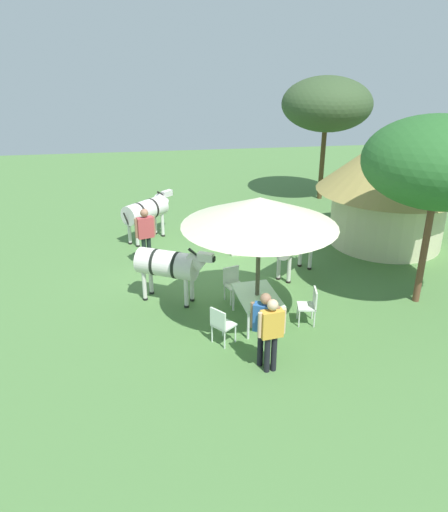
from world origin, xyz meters
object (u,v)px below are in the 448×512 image
at_px(guest_beside_umbrella, 272,329).
at_px(guest_behind_table, 265,323).
at_px(patio_dining_table, 257,298).
at_px(patio_chair_east_end, 233,282).
at_px(thatched_hut, 391,181).
at_px(striped_lounge_chair, 238,245).
at_px(acacia_tree_far_lawn, 327,104).
at_px(patio_chair_near_lawn, 310,304).
at_px(zebra_by_umbrella, 146,211).
at_px(patio_chair_near_hut, 221,323).
at_px(standing_watcher, 145,232).
at_px(zebra_nearest_camera, 169,265).
at_px(acacia_tree_left_background, 440,162).
at_px(zebra_toward_hut, 295,243).
at_px(shade_umbrella, 260,212).

xyz_separation_m(guest_beside_umbrella, guest_behind_table, (-0.20, -0.10, 0.02)).
height_order(patio_dining_table, patio_chair_east_end, patio_chair_east_end).
relative_size(thatched_hut, striped_lounge_chair, 5.70).
bearing_deg(acacia_tree_far_lawn, patio_chair_near_lawn, -19.76).
height_order(patio_chair_near_lawn, zebra_by_umbrella, zebra_by_umbrella).
relative_size(patio_chair_near_hut, standing_watcher, 0.51).
height_order(patio_dining_table, patio_chair_near_lawn, patio_chair_near_lawn).
height_order(standing_watcher, zebra_nearest_camera, standing_watcher).
xyz_separation_m(patio_chair_near_lawn, standing_watcher, (-3.99, -3.83, 0.55)).
bearing_deg(patio_dining_table, acacia_tree_left_background, 95.84).
relative_size(patio_dining_table, zebra_nearest_camera, 0.76).
distance_m(standing_watcher, zebra_toward_hut, 4.39).
distance_m(thatched_hut, zebra_by_umbrella, 8.04).
relative_size(patio_chair_near_hut, striped_lounge_chair, 1.08).
distance_m(patio_chair_near_lawn, acacia_tree_far_lawn, 11.04).
bearing_deg(patio_chair_near_hut, striped_lounge_chair, 126.56).
bearing_deg(acacia_tree_far_lawn, zebra_nearest_camera, -39.38).
relative_size(striped_lounge_chair, acacia_tree_left_background, 0.18).
xyz_separation_m(thatched_hut, patio_chair_near_hut, (5.22, -6.25, -1.61)).
bearing_deg(shade_umbrella, acacia_tree_far_lawn, 153.61).
height_order(patio_dining_table, acacia_tree_far_lawn, acacia_tree_far_lawn).
xyz_separation_m(patio_dining_table, striped_lounge_chair, (-4.28, 0.29, -0.41)).
height_order(zebra_toward_hut, acacia_tree_far_lawn, acacia_tree_far_lawn).
distance_m(patio_dining_table, acacia_tree_left_background, 5.30).
bearing_deg(thatched_hut, patio_chair_near_hut, -50.13).
distance_m(guest_beside_umbrella, guest_behind_table, 0.22).
bearing_deg(patio_chair_east_end, acacia_tree_far_lawn, -139.25).
relative_size(patio_dining_table, patio_chair_near_hut, 1.70).
relative_size(shade_umbrella, acacia_tree_left_background, 0.74).
height_order(shade_umbrella, standing_watcher, shade_umbrella).
bearing_deg(guest_behind_table, thatched_hut, 74.95).
bearing_deg(guest_behind_table, standing_watcher, 140.09).
bearing_deg(zebra_by_umbrella, striped_lounge_chair, 17.17).
distance_m(patio_chair_near_lawn, striped_lounge_chair, 4.61).
height_order(thatched_hut, patio_chair_near_lawn, thatched_hut).
bearing_deg(patio_dining_table, patio_chair_east_end, -162.23).
height_order(striped_lounge_chair, zebra_toward_hut, zebra_toward_hut).
xyz_separation_m(patio_chair_near_lawn, acacia_tree_left_background, (-0.67, 3.10, 3.13)).
distance_m(patio_chair_near_lawn, patio_chair_near_hut, 2.29).
xyz_separation_m(patio_dining_table, patio_chair_near_lawn, (0.23, 1.24, -0.14)).
bearing_deg(zebra_nearest_camera, zebra_by_umbrella, -145.19).
relative_size(patio_chair_east_end, zebra_by_umbrella, 0.51).
bearing_deg(guest_beside_umbrella, acacia_tree_far_lawn, -122.24).
height_order(thatched_hut, patio_chair_east_end, thatched_hut).
bearing_deg(patio_chair_near_hut, thatched_hut, 90.43).
height_order(shade_umbrella, zebra_nearest_camera, shade_umbrella).
xyz_separation_m(patio_chair_near_lawn, patio_chair_near_hut, (0.57, -2.21, 0.00)).
distance_m(zebra_by_umbrella, zebra_toward_hut, 5.38).
xyz_separation_m(shade_umbrella, acacia_tree_far_lawn, (-9.65, 4.79, 1.12)).
xyz_separation_m(guest_behind_table, standing_watcher, (-5.49, -2.37, 0.05)).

